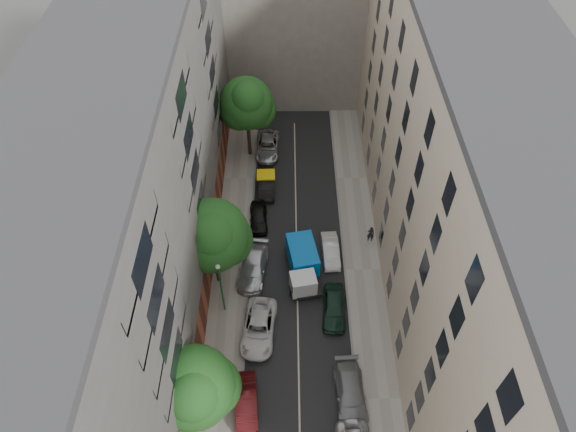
{
  "coord_description": "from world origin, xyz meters",
  "views": [
    {
      "loc": [
        -0.81,
        -25.32,
        34.85
      ],
      "look_at": [
        -0.75,
        0.73,
        6.0
      ],
      "focal_mm": 32.0,
      "sensor_mm": 36.0,
      "label": 1
    }
  ],
  "objects_px": {
    "car_right_1": "(350,392)",
    "tree_near": "(195,390)",
    "car_right_2": "(334,307)",
    "tree_mid": "(213,238)",
    "car_left_3": "(253,267)",
    "car_left_5": "(266,183)",
    "lamp_post": "(220,283)",
    "pedestrian": "(371,234)",
    "tree_far": "(248,105)",
    "car_left_6": "(268,146)",
    "car_left_1": "(246,401)",
    "car_left_2": "(259,328)",
    "tarp_truck": "(303,264)",
    "car_right_3": "(331,251)",
    "car_left_4": "(259,217)"
  },
  "relations": [
    {
      "from": "car_right_2",
      "to": "tree_near",
      "type": "height_order",
      "value": "tree_near"
    },
    {
      "from": "car_left_4",
      "to": "car_right_2",
      "type": "xyz_separation_m",
      "value": [
        6.18,
        -9.45,
        0.09
      ]
    },
    {
      "from": "car_left_3",
      "to": "car_right_2",
      "type": "height_order",
      "value": "car_left_3"
    },
    {
      "from": "car_left_4",
      "to": "pedestrian",
      "type": "relative_size",
      "value": 2.29
    },
    {
      "from": "car_left_5",
      "to": "car_right_3",
      "type": "distance_m",
      "value": 9.86
    },
    {
      "from": "car_right_2",
      "to": "tree_mid",
      "type": "bearing_deg",
      "value": 165.4
    },
    {
      "from": "car_left_1",
      "to": "tree_near",
      "type": "distance_m",
      "value": 5.39
    },
    {
      "from": "tree_mid",
      "to": "car_left_2",
      "type": "bearing_deg",
      "value": -54.52
    },
    {
      "from": "tarp_truck",
      "to": "car_left_3",
      "type": "xyz_separation_m",
      "value": [
        -4.04,
        0.12,
        -0.61
      ]
    },
    {
      "from": "car_left_5",
      "to": "car_right_2",
      "type": "distance_m",
      "value": 14.82
    },
    {
      "from": "car_left_2",
      "to": "car_left_6",
      "type": "height_order",
      "value": "car_left_2"
    },
    {
      "from": "car_left_6",
      "to": "tree_near",
      "type": "height_order",
      "value": "tree_near"
    },
    {
      "from": "car_left_2",
      "to": "pedestrian",
      "type": "bearing_deg",
      "value": 49.04
    },
    {
      "from": "car_left_1",
      "to": "lamp_post",
      "type": "relative_size",
      "value": 0.73
    },
    {
      "from": "tree_near",
      "to": "tree_far",
      "type": "distance_m",
      "value": 27.18
    },
    {
      "from": "tree_far",
      "to": "lamp_post",
      "type": "relative_size",
      "value": 1.55
    },
    {
      "from": "car_right_1",
      "to": "tree_near",
      "type": "bearing_deg",
      "value": -173.0
    },
    {
      "from": "car_left_1",
      "to": "car_left_2",
      "type": "xyz_separation_m",
      "value": [
        0.64,
        5.6,
        0.03
      ]
    },
    {
      "from": "car_left_4",
      "to": "car_right_3",
      "type": "xyz_separation_m",
      "value": [
        6.25,
        -3.8,
        -0.02
      ]
    },
    {
      "from": "tree_near",
      "to": "car_right_2",
      "type": "bearing_deg",
      "value": 42.96
    },
    {
      "from": "car_left_1",
      "to": "car_right_2",
      "type": "relative_size",
      "value": 0.96
    },
    {
      "from": "tree_far",
      "to": "car_left_3",
      "type": "bearing_deg",
      "value": -86.5
    },
    {
      "from": "car_left_4",
      "to": "car_left_1",
      "type": "bearing_deg",
      "value": -93.73
    },
    {
      "from": "car_left_3",
      "to": "tree_mid",
      "type": "height_order",
      "value": "tree_mid"
    },
    {
      "from": "car_left_1",
      "to": "tree_mid",
      "type": "xyz_separation_m",
      "value": [
        -2.7,
        10.29,
        4.95
      ]
    },
    {
      "from": "car_left_3",
      "to": "lamp_post",
      "type": "bearing_deg",
      "value": -112.8
    },
    {
      "from": "tree_near",
      "to": "lamp_post",
      "type": "distance_m",
      "value": 8.84
    },
    {
      "from": "car_left_6",
      "to": "tree_mid",
      "type": "relative_size",
      "value": 0.58
    },
    {
      "from": "tree_mid",
      "to": "lamp_post",
      "type": "distance_m",
      "value": 3.36
    },
    {
      "from": "tarp_truck",
      "to": "pedestrian",
      "type": "distance_m",
      "value": 6.91
    },
    {
      "from": "tree_near",
      "to": "lamp_post",
      "type": "relative_size",
      "value": 1.35
    },
    {
      "from": "car_left_2",
      "to": "tree_mid",
      "type": "xyz_separation_m",
      "value": [
        -3.34,
        4.69,
        4.92
      ]
    },
    {
      "from": "tree_near",
      "to": "tree_mid",
      "type": "distance_m",
      "value": 11.42
    },
    {
      "from": "car_left_1",
      "to": "car_right_3",
      "type": "distance_m",
      "value": 14.52
    },
    {
      "from": "car_left_1",
      "to": "car_left_2",
      "type": "height_order",
      "value": "car_left_2"
    },
    {
      "from": "car_left_3",
      "to": "car_right_3",
      "type": "bearing_deg",
      "value": 22.88
    },
    {
      "from": "car_right_1",
      "to": "car_right_2",
      "type": "bearing_deg",
      "value": 92.94
    },
    {
      "from": "car_left_5",
      "to": "car_left_6",
      "type": "bearing_deg",
      "value": 87.99
    },
    {
      "from": "tree_far",
      "to": "car_left_1",
      "type": "bearing_deg",
      "value": -88.01
    },
    {
      "from": "tree_far",
      "to": "tarp_truck",
      "type": "bearing_deg",
      "value": -71.65
    },
    {
      "from": "tree_mid",
      "to": "car_right_2",
      "type": "bearing_deg",
      "value": -17.88
    },
    {
      "from": "tree_mid",
      "to": "car_left_1",
      "type": "bearing_deg",
      "value": -75.27
    },
    {
      "from": "car_left_3",
      "to": "lamp_post",
      "type": "relative_size",
      "value": 0.89
    },
    {
      "from": "lamp_post",
      "to": "pedestrian",
      "type": "height_order",
      "value": "lamp_post"
    },
    {
      "from": "car_left_2",
      "to": "tree_near",
      "type": "bearing_deg",
      "value": -111.14
    },
    {
      "from": "car_right_1",
      "to": "car_right_2",
      "type": "height_order",
      "value": "car_right_2"
    },
    {
      "from": "car_left_6",
      "to": "pedestrian",
      "type": "bearing_deg",
      "value": -51.18
    },
    {
      "from": "tree_near",
      "to": "tree_far",
      "type": "xyz_separation_m",
      "value": [
        1.8,
        27.11,
        0.92
      ]
    },
    {
      "from": "car_right_2",
      "to": "lamp_post",
      "type": "bearing_deg",
      "value": -178.21
    },
    {
      "from": "tarp_truck",
      "to": "car_left_1",
      "type": "bearing_deg",
      "value": -120.79
    }
  ]
}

